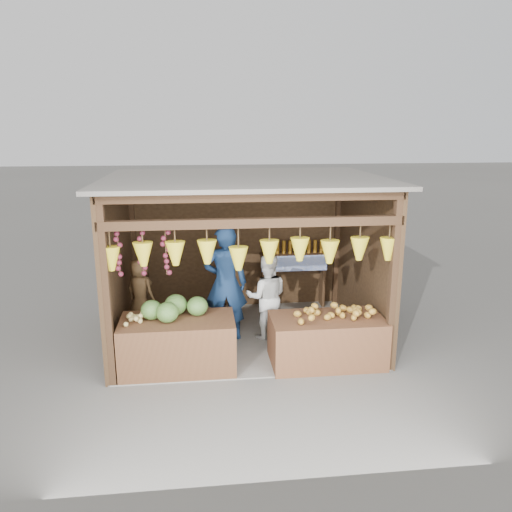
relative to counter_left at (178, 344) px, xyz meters
The scene contains 12 objects.
ground 1.56m from the counter_left, 45.38° to the left, with size 80.00×80.00×0.00m, color #514F49.
stall_structure 1.94m from the counter_left, 45.14° to the left, with size 4.30×3.30×2.66m.
back_shelf 3.20m from the counter_left, 48.18° to the left, with size 1.25×0.32×1.32m.
counter_left is the anchor object (origin of this frame).
counter_right 2.17m from the counter_left, ahead, with size 1.65×0.85×0.71m, color #512E1B.
stool 1.31m from the counter_left, 119.05° to the left, with size 0.30×0.30×0.28m, color black.
man_standing 1.38m from the counter_left, 53.45° to the left, with size 0.70×0.46×1.92m, color navy.
woman_standing 1.74m from the counter_left, 34.18° to the left, with size 0.69×0.54×1.43m, color silver.
vendor_seated 1.36m from the counter_left, 119.05° to the left, with size 0.54×0.35×1.10m, color brown.
melon_pile 0.55m from the counter_left, 119.52° to the left, with size 1.00×0.50×0.32m, color #1C4D14, non-canonical shape.
tanfruit_pile 0.73m from the counter_left, behind, with size 0.34×0.40×0.13m, color #9B8747, non-canonical shape.
mango_pile 2.31m from the counter_left, ahead, with size 1.40×0.64×0.22m, color #D05B1B, non-canonical shape.
Camera 1 is at (-0.70, -7.76, 3.40)m, focal length 35.00 mm.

